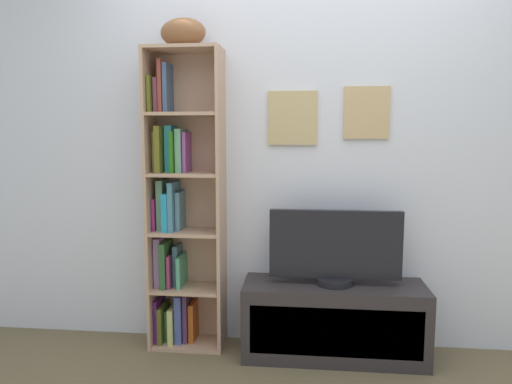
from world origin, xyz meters
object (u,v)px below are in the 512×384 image
object	(u,v)px
bookshelf	(180,212)
television	(336,248)
tv_stand	(334,320)
football	(183,33)

from	to	relation	value
bookshelf	television	size ratio (longest dim) A/B	2.39
bookshelf	tv_stand	xyz separation A→B (m)	(0.96, -0.09, -0.63)
tv_stand	football	bearing A→B (deg)	176.25
football	television	xyz separation A→B (m)	(0.91, -0.06, -1.26)
bookshelf	television	xyz separation A→B (m)	(0.96, -0.09, -0.18)
football	tv_stand	xyz separation A→B (m)	(0.91, -0.06, -1.70)
football	tv_stand	world-z (taller)	football
bookshelf	television	world-z (taller)	bookshelf
tv_stand	bookshelf	bearing A→B (deg)	174.83
tv_stand	television	xyz separation A→B (m)	(0.00, 0.00, 0.44)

